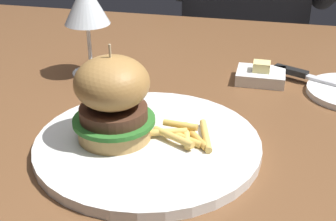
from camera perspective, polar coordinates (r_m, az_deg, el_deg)
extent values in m
cube|color=brown|center=(0.80, 4.96, 1.35)|extent=(1.31, 0.85, 0.04)
cylinder|color=brown|center=(1.46, -16.98, -3.44)|extent=(0.06, 0.06, 0.70)
cylinder|color=white|center=(0.61, -2.47, -4.13)|extent=(0.29, 0.29, 0.01)
cylinder|color=tan|center=(0.61, -6.53, -2.31)|extent=(0.10, 0.10, 0.02)
cylinder|color=#2D7028|center=(0.61, -6.59, -1.15)|extent=(0.11, 0.11, 0.01)
cylinder|color=#4C2D1E|center=(0.60, -6.65, -0.23)|extent=(0.09, 0.09, 0.02)
ellipsoid|color=#A97A41|center=(0.58, -6.86, 3.38)|extent=(0.10, 0.10, 0.07)
cylinder|color=#CCB78C|center=(0.57, -7.00, 5.66)|extent=(0.00, 0.00, 0.05)
cylinder|color=#E0B251|center=(0.60, 1.81, -3.41)|extent=(0.05, 0.03, 0.01)
cylinder|color=#EABC5B|center=(0.61, 2.19, -3.06)|extent=(0.02, 0.06, 0.01)
cylinder|color=#EABC5B|center=(0.60, 0.68, -3.24)|extent=(0.06, 0.04, 0.01)
cylinder|color=gold|center=(0.60, 3.63, -3.49)|extent=(0.04, 0.04, 0.01)
cylinder|color=#E0B251|center=(0.62, 1.53, -1.77)|extent=(0.05, 0.01, 0.01)
cylinder|color=#EABC5B|center=(0.61, 4.62, -3.06)|extent=(0.03, 0.07, 0.01)
cylinder|color=#EABC5B|center=(0.61, -0.16, -2.62)|extent=(0.05, 0.03, 0.01)
cylinder|color=silver|center=(0.85, -9.29, 4.55)|extent=(0.07, 0.07, 0.00)
cylinder|color=silver|center=(0.84, -9.52, 7.50)|extent=(0.01, 0.01, 0.09)
cone|color=silver|center=(0.81, -9.97, 12.90)|extent=(0.08, 0.08, 0.07)
cube|color=black|center=(0.85, 14.75, 4.69)|extent=(0.06, 0.04, 0.01)
cube|color=white|center=(0.82, 11.23, 4.12)|extent=(0.08, 0.06, 0.02)
cube|color=#F4E58C|center=(0.82, 11.34, 5.28)|extent=(0.03, 0.03, 0.02)
cube|color=#282833|center=(1.64, 8.34, -3.73)|extent=(0.30, 0.22, 0.46)
cube|color=#333338|center=(1.46, 9.64, 13.05)|extent=(0.36, 0.20, 0.52)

